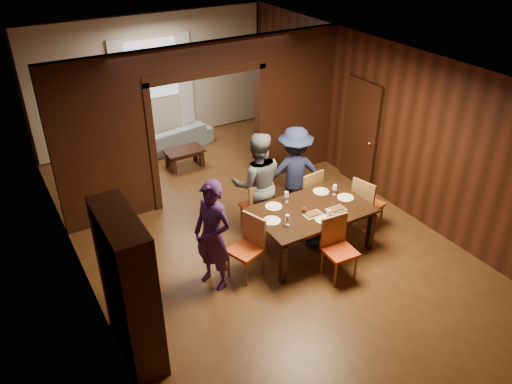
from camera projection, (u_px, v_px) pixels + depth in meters
floor at (252, 232)px, 8.59m from camera, size 9.00×9.00×0.00m
ceiling at (251, 66)px, 7.12m from camera, size 5.50×9.00×0.02m
room_walls at (201, 115)px, 9.23m from camera, size 5.52×9.01×2.90m
person_purple at (213, 236)px, 7.02m from camera, size 0.63×0.74×1.71m
person_grey at (257, 184)px, 8.22m from camera, size 1.06×0.95×1.80m
person_navy at (295, 172)px, 8.69m from camera, size 1.24×1.00×1.68m
sofa at (173, 137)px, 11.38m from camera, size 1.88×0.98×0.52m
serving_bowl at (316, 202)px, 7.91m from camera, size 0.34×0.34×0.08m
dining_table at (310, 229)px, 8.00m from camera, size 1.84×1.14×0.76m
coffee_table at (185, 158)px, 10.60m from camera, size 0.80×0.50×0.40m
chair_left at (245, 249)px, 7.38m from camera, size 0.56×0.56×0.97m
chair_right at (368, 203)px, 8.50m from camera, size 0.53×0.53×0.97m
chair_far_l at (255, 205)px, 8.42m from camera, size 0.46×0.46×0.97m
chair_far_r at (305, 193)px, 8.77m from camera, size 0.49×0.49×0.97m
chair_near at (340, 250)px, 7.35m from camera, size 0.47×0.47×0.97m
hutch at (129, 288)px, 5.86m from camera, size 0.40×1.20×2.00m
door_right at (360, 134)px, 9.60m from camera, size 0.06×0.90×2.10m
window_far at (152, 70)px, 11.03m from camera, size 1.20×0.03×1.30m
curtain_left at (122, 95)px, 10.90m from camera, size 0.35×0.06×2.40m
curtain_right at (185, 84)px, 11.56m from camera, size 0.35×0.06×2.40m
plate_left at (272, 221)px, 7.51m from camera, size 0.27×0.27×0.01m
plate_far_l at (274, 206)px, 7.87m from camera, size 0.27×0.27×0.01m
plate_far_r at (321, 191)px, 8.27m from camera, size 0.27×0.27×0.01m
plate_right at (345, 197)px, 8.10m from camera, size 0.27×0.27×0.01m
plate_near at (324, 219)px, 7.54m from camera, size 0.27×0.27×0.01m
platter_a at (313, 214)px, 7.65m from camera, size 0.30×0.20×0.04m
platter_b at (336, 209)px, 7.77m from camera, size 0.30×0.20×0.04m
wineglass_left at (287, 220)px, 7.38m from camera, size 0.08×0.08×0.18m
wineglass_far at (286, 197)px, 7.95m from camera, size 0.08×0.08×0.18m
wineglass_right at (335, 190)px, 8.15m from camera, size 0.08×0.08×0.18m
tumbler at (329, 214)px, 7.55m from camera, size 0.07×0.07×0.14m
condiment_jar at (304, 211)px, 7.67m from camera, size 0.08×0.08×0.11m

